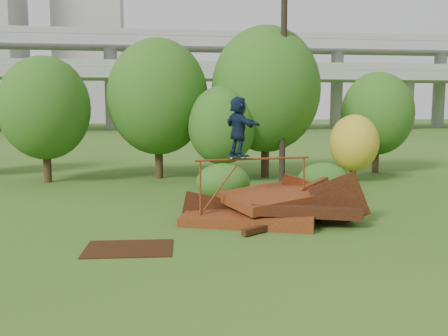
{
  "coord_description": "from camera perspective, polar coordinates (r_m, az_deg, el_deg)",
  "views": [
    {
      "loc": [
        -2.93,
        -12.76,
        3.43
      ],
      "look_at": [
        -0.8,
        2.0,
        1.6
      ],
      "focal_mm": 40.0,
      "sensor_mm": 36.0,
      "label": 1
    }
  ],
  "objects": [
    {
      "name": "tree_5",
      "position": [
        27.18,
        17.1,
        5.95
      ],
      "size": [
        3.72,
        3.72,
        5.22
      ],
      "color": "black",
      "rests_on": "ground"
    },
    {
      "name": "skateboard",
      "position": [
        14.68,
        1.65,
        1.32
      ],
      "size": [
        0.69,
        0.28,
        0.07
      ],
      "rotation": [
        0.0,
        0.0,
        0.14
      ],
      "color": "black",
      "rests_on": "grind_rail"
    },
    {
      "name": "tree_2",
      "position": [
        22.73,
        -0.23,
        4.87
      ],
      "size": [
        3.11,
        3.11,
        4.39
      ],
      "color": "black",
      "rests_on": "ground"
    },
    {
      "name": "skater",
      "position": [
        14.62,
        1.67,
        4.78
      ],
      "size": [
        1.07,
        1.69,
        1.74
      ],
      "primitive_type": "imported",
      "rotation": [
        0.0,
        0.0,
        1.94
      ],
      "color": "#111F36",
      "rests_on": "skateboard"
    },
    {
      "name": "grind_rail",
      "position": [
        14.89,
        3.41,
        -0.71
      ],
      "size": [
        3.55,
        0.57,
        1.92
      ],
      "color": "maroon",
      "rests_on": "ground"
    },
    {
      "name": "shrub_left",
      "position": [
        18.25,
        -0.1,
        -1.63
      ],
      "size": [
        2.0,
        1.85,
        1.39
      ],
      "primitive_type": "ellipsoid",
      "color": "#184412",
      "rests_on": "ground"
    },
    {
      "name": "scrap_pile",
      "position": [
        15.15,
        5.49,
        -4.64
      ],
      "size": [
        5.74,
        3.63,
        1.81
      ],
      "color": "#41180B",
      "rests_on": "ground"
    },
    {
      "name": "shrub_right",
      "position": [
        19.06,
        11.26,
        -1.43
      ],
      "size": [
        1.92,
        1.76,
        1.36
      ],
      "primitive_type": "ellipsoid",
      "color": "#184412",
      "rests_on": "ground"
    },
    {
      "name": "freeway_overpass",
      "position": [
        76.04,
        -6.1,
        12.15
      ],
      "size": [
        160.0,
        15.0,
        13.7
      ],
      "color": "gray",
      "rests_on": "ground"
    },
    {
      "name": "tree_3",
      "position": [
        24.33,
        4.79,
        8.92
      ],
      "size": [
        5.25,
        5.25,
        7.28
      ],
      "color": "black",
      "rests_on": "ground"
    },
    {
      "name": "utility_pole",
      "position": [
        23.04,
        6.82,
        12.09
      ],
      "size": [
        1.4,
        0.28,
        10.84
      ],
      "color": "black",
      "rests_on": "ground"
    },
    {
      "name": "ground",
      "position": [
        13.53,
        4.61,
        -7.71
      ],
      "size": [
        240.0,
        240.0,
        0.0
      ],
      "primitive_type": "plane",
      "color": "#2D5116",
      "rests_on": "ground"
    },
    {
      "name": "tree_4",
      "position": [
        23.58,
        14.64,
        2.79
      ],
      "size": [
        2.24,
        2.24,
        3.09
      ],
      "color": "black",
      "rests_on": "ground"
    },
    {
      "name": "flat_plate",
      "position": [
        12.46,
        -10.84,
        -9.03
      ],
      "size": [
        2.2,
        1.64,
        0.03
      ],
      "primitive_type": "cube",
      "rotation": [
        0.0,
        0.0,
        -0.06
      ],
      "color": "black",
      "rests_on": "ground"
    },
    {
      "name": "building_right",
      "position": [
        115.98,
        -14.97,
        11.99
      ],
      "size": [
        14.0,
        14.0,
        28.0
      ],
      "primitive_type": "cube",
      "color": "#9E9E99",
      "rests_on": "ground"
    },
    {
      "name": "tree_1",
      "position": [
        24.13,
        -7.56,
        8.05
      ],
      "size": [
        4.79,
        4.79,
        6.66
      ],
      "color": "black",
      "rests_on": "ground"
    },
    {
      "name": "tree_0",
      "position": [
        24.0,
        -19.79,
        6.46
      ],
      "size": [
        4.05,
        4.05,
        5.72
      ],
      "color": "black",
      "rests_on": "ground"
    }
  ]
}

